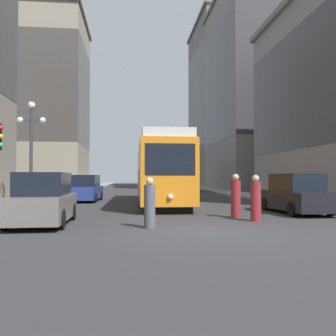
{
  "coord_description": "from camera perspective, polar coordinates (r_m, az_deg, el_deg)",
  "views": [
    {
      "loc": [
        -2.31,
        -10.87,
        1.65
      ],
      "look_at": [
        -0.13,
        9.76,
        2.18
      ],
      "focal_mm": 39.01,
      "sensor_mm": 36.0,
      "label": 1
    }
  ],
  "objects": [
    {
      "name": "building_left_corner",
      "position": [
        62.29,
        -19.94,
        9.97
      ],
      "size": [
        15.74,
        15.67,
        27.03
      ],
      "color": "gray",
      "rests_on": "ground"
    },
    {
      "name": "transit_bus",
      "position": [
        43.43,
        0.23,
        -1.09
      ],
      "size": [
        2.98,
        11.8,
        3.45
      ],
      "rotation": [
        0.0,
        0.0,
        -0.04
      ],
      "color": "black",
      "rests_on": "ground"
    },
    {
      "name": "fire_hydrant",
      "position": [
        15.62,
        -23.91,
        -5.48
      ],
      "size": [
        0.26,
        0.26,
        0.75
      ],
      "primitive_type": "cylinder",
      "color": "red",
      "rests_on": "sidewalk_left"
    },
    {
      "name": "parked_car_left_mid",
      "position": [
        25.9,
        -12.73,
        -3.23
      ],
      "size": [
        2.09,
        4.85,
        1.82
      ],
      "rotation": [
        0.0,
        0.0,
        -0.06
      ],
      "color": "black",
      "rests_on": "ground"
    },
    {
      "name": "building_right_far",
      "position": [
        67.17,
        8.94,
        10.05
      ],
      "size": [
        11.07,
        18.1,
        29.2
      ],
      "color": "slate",
      "rests_on": "ground"
    },
    {
      "name": "ground_plane",
      "position": [
        11.23,
        5.99,
        -9.91
      ],
      "size": [
        200.0,
        200.0,
        0.0
      ],
      "primitive_type": "plane",
      "color": "#303033"
    },
    {
      "name": "pedestrian_crossing_far",
      "position": [
        11.96,
        -2.89,
        -5.71
      ],
      "size": [
        0.37,
        0.37,
        1.65
      ],
      "rotation": [
        0.0,
        0.0,
        5.68
      ],
      "color": "#4C4C56",
      "rests_on": "ground"
    },
    {
      "name": "pedestrian_on_sidewalk",
      "position": [
        15.22,
        10.54,
        -4.52
      ],
      "size": [
        0.4,
        0.4,
        1.79
      ],
      "rotation": [
        0.0,
        0.0,
        5.12
      ],
      "color": "maroon",
      "rests_on": "ground"
    },
    {
      "name": "streetcar",
      "position": [
        23.36,
        -1.42,
        -0.37
      ],
      "size": [
        2.84,
        15.13,
        3.89
      ],
      "rotation": [
        0.0,
        0.0,
        -0.01
      ],
      "color": "black",
      "rests_on": "ground"
    },
    {
      "name": "building_right_corner",
      "position": [
        53.33,
        16.27,
        11.6
      ],
      "size": [
        16.55,
        17.57,
        26.52
      ],
      "color": "gray",
      "rests_on": "ground"
    },
    {
      "name": "parked_car_left_near",
      "position": [
        13.53,
        -18.96,
        -4.81
      ],
      "size": [
        1.95,
        4.25,
        1.82
      ],
      "rotation": [
        0.0,
        0.0,
        0.02
      ],
      "color": "black",
      "rests_on": "ground"
    },
    {
      "name": "parked_car_right_far",
      "position": [
        17.9,
        19.27,
        -3.97
      ],
      "size": [
        1.95,
        4.79,
        1.82
      ],
      "rotation": [
        0.0,
        0.0,
        3.16
      ],
      "color": "black",
      "rests_on": "ground"
    },
    {
      "name": "lamp_post_left_near",
      "position": [
        19.6,
        -20.58,
        4.49
      ],
      "size": [
        1.41,
        0.36,
        5.32
      ],
      "color": "#333338",
      "rests_on": "sidewalk_left"
    },
    {
      "name": "sidewalk_left",
      "position": [
        51.22,
        -12.51,
        -3.21
      ],
      "size": [
        2.89,
        120.0,
        0.15
      ],
      "primitive_type": "cube",
      "color": "gray",
      "rests_on": "ground"
    },
    {
      "name": "pedestrian_crossing_near",
      "position": [
        14.21,
        13.55,
        -4.82
      ],
      "size": [
        0.39,
        0.39,
        1.74
      ],
      "rotation": [
        0.0,
        0.0,
        2.69
      ],
      "color": "maroon",
      "rests_on": "ground"
    },
    {
      "name": "sidewalk_right",
      "position": [
        51.94,
        5.5,
        -3.21
      ],
      "size": [
        2.89,
        120.0,
        0.15
      ],
      "primitive_type": "cube",
      "color": "gray",
      "rests_on": "ground"
    }
  ]
}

